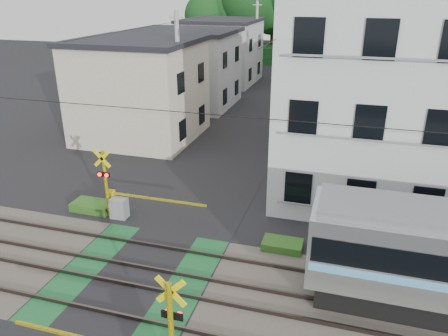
% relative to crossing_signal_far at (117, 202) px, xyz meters
% --- Properties ---
extents(ground, '(120.00, 120.00, 0.00)m').
position_rel_crossing_signal_far_xyz_m(ground, '(2.59, -3.65, -0.71)').
color(ground, black).
extents(track_bed, '(120.00, 120.00, 0.14)m').
position_rel_crossing_signal_far_xyz_m(track_bed, '(2.59, -3.65, -0.67)').
color(track_bed, '#47423A').
rests_on(track_bed, ground).
extents(crossing_signal_far, '(4.74, 0.65, 3.09)m').
position_rel_crossing_signal_far_xyz_m(crossing_signal_far, '(0.00, 0.00, 0.00)').
color(crossing_signal_far, '#FFE90D').
rests_on(crossing_signal_far, ground).
extents(apartment_block, '(10.20, 8.36, 9.30)m').
position_rel_crossing_signal_far_xyz_m(apartment_block, '(11.09, 5.84, 3.94)').
color(apartment_block, silver).
rests_on(apartment_block, ground).
extents(houses_row, '(22.07, 31.35, 6.80)m').
position_rel_crossing_signal_far_xyz_m(houses_row, '(2.84, 22.27, 2.53)').
color(houses_row, beige).
rests_on(houses_row, ground).
extents(tree_hill, '(40.00, 10.84, 11.85)m').
position_rel_crossing_signal_far_xyz_m(tree_hill, '(1.56, 45.79, 4.79)').
color(tree_hill, '#154018').
rests_on(tree_hill, ground).
extents(catenary, '(60.00, 5.04, 7.00)m').
position_rel_crossing_signal_far_xyz_m(catenary, '(8.59, -3.62, 2.98)').
color(catenary, '#2D2D33').
rests_on(catenary, ground).
extents(utility_poles, '(7.90, 42.00, 8.00)m').
position_rel_crossing_signal_far_xyz_m(utility_poles, '(1.53, 19.35, 3.37)').
color(utility_poles, '#A5A5A0').
rests_on(utility_poles, ground).
extents(pedestrian, '(0.65, 0.44, 1.73)m').
position_rel_crossing_signal_far_xyz_m(pedestrian, '(2.48, 30.48, 0.15)').
color(pedestrian, '#282C32').
rests_on(pedestrian, ground).
extents(weed_patches, '(10.25, 8.80, 0.40)m').
position_rel_crossing_signal_far_xyz_m(weed_patches, '(4.34, -3.74, -0.53)').
color(weed_patches, '#2D5E1E').
rests_on(weed_patches, ground).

